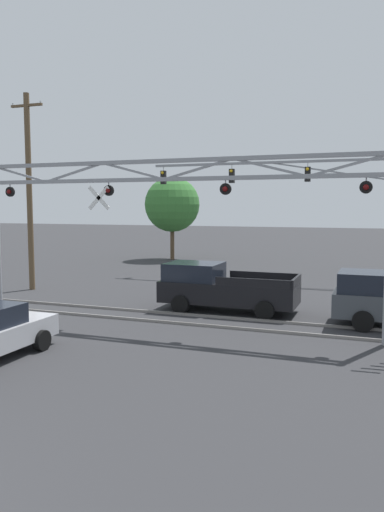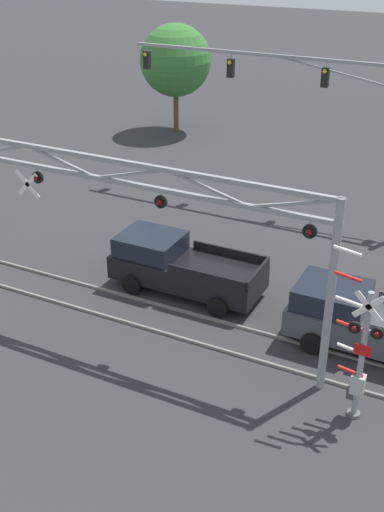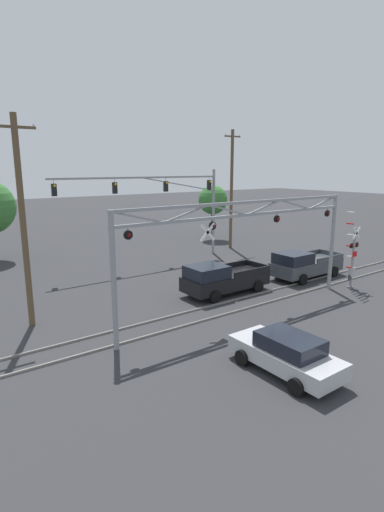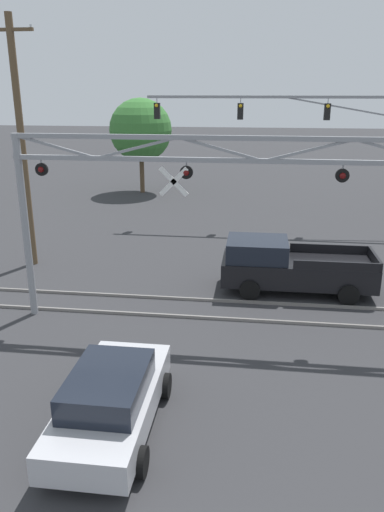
{
  "view_description": "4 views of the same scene",
  "coord_description": "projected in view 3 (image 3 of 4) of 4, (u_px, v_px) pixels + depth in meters",
  "views": [
    {
      "loc": [
        6.89,
        -3.32,
        4.18
      ],
      "look_at": [
        1.27,
        11.87,
        2.58
      ],
      "focal_mm": 35.0,
      "sensor_mm": 36.0,
      "label": 1
    },
    {
      "loc": [
        10.53,
        -2.05,
        11.79
      ],
      "look_at": [
        1.89,
        15.15,
        1.76
      ],
      "focal_mm": 45.0,
      "sensor_mm": 36.0,
      "label": 2
    },
    {
      "loc": [
        -13.85,
        -1.72,
        7.41
      ],
      "look_at": [
        -2.19,
        14.2,
        3.03
      ],
      "focal_mm": 28.0,
      "sensor_mm": 36.0,
      "label": 3
    },
    {
      "loc": [
        -0.18,
        -1.67,
        7.02
      ],
      "look_at": [
        -2.27,
        14.49,
        1.58
      ],
      "focal_mm": 35.0,
      "sensor_mm": 36.0,
      "label": 4
    }
  ],
  "objects": [
    {
      "name": "utility_pole_left",
      "position": [
        23.0,
        222.0,
        18.08
      ],
      "size": [
        1.8,
        0.28,
        9.73
      ],
      "color": "brown",
      "rests_on": "ground_plane"
    },
    {
      "name": "crossing_signal_mast",
      "position": [
        352.0,
        259.0,
        24.66
      ],
      "size": [
        1.49,
        0.35,
        4.91
      ],
      "color": "gray",
      "rests_on": "ground_plane"
    },
    {
      "name": "crossing_gantry",
      "position": [
        246.0,
        232.0,
        19.92
      ],
      "size": [
        14.78,
        0.27,
        5.81
      ],
      "color": "gray",
      "rests_on": "ground_plane"
    },
    {
      "name": "utility_pole_right",
      "position": [
        231.0,
        189.0,
        36.49
      ],
      "size": [
        1.8,
        0.28,
        10.72
      ],
      "color": "brown",
      "rests_on": "ground_plane"
    },
    {
      "name": "pickup_truck_following",
      "position": [
        304.0,
        264.0,
        27.22
      ],
      "size": [
        5.45,
        2.34,
        1.9
      ],
      "color": "#3D4247",
      "rests_on": "ground_plane"
    },
    {
      "name": "rail_track_far",
      "position": [
        223.0,
        303.0,
        22.2
      ],
      "size": [
        80.0,
        0.08,
        0.1
      ],
      "primitive_type": "cube",
      "color": "gray",
      "rests_on": "ground_plane"
    },
    {
      "name": "pickup_truck_lead",
      "position": [
        222.0,
        279.0,
        23.75
      ],
      "size": [
        5.42,
        2.34,
        1.9
      ],
      "color": "black",
      "rests_on": "ground_plane"
    },
    {
      "name": "sedan_waiting",
      "position": [
        286.0,
        353.0,
        14.63
      ],
      "size": [
        2.07,
        4.33,
        1.48
      ],
      "color": "#B7B7BC",
      "rests_on": "ground_plane"
    },
    {
      "name": "traffic_signal_span",
      "position": [
        175.0,
        196.0,
        31.91
      ],
      "size": [
        14.18,
        0.39,
        7.28
      ],
      "color": "gray",
      "rests_on": "ground_plane"
    },
    {
      "name": "rail_track_near",
      "position": [
        240.0,
        310.0,
        21.07
      ],
      "size": [
        80.0,
        0.08,
        0.1
      ],
      "primitive_type": "cube",
      "color": "gray",
      "rests_on": "ground_plane"
    },
    {
      "name": "background_tree_beyond_span",
      "position": [
        213.0,
        200.0,
        41.32
      ],
      "size": [
        3.0,
        3.0,
        5.65
      ],
      "color": "brown",
      "rests_on": "ground_plane"
    }
  ]
}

